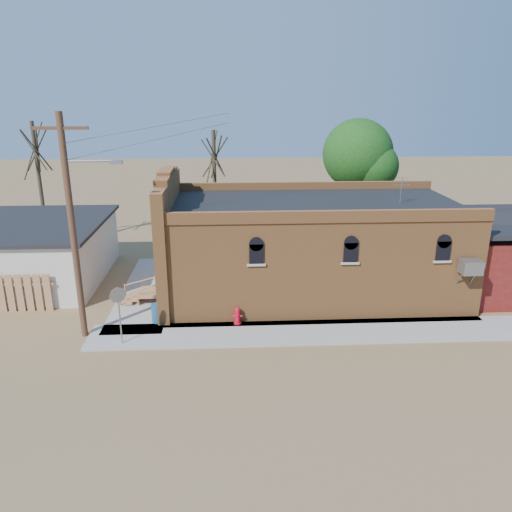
{
  "coord_description": "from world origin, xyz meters",
  "views": [
    {
      "loc": [
        -2.06,
        -17.87,
        9.64
      ],
      "look_at": [
        -0.9,
        4.11,
        2.4
      ],
      "focal_mm": 35.0,
      "sensor_mm": 36.0,
      "label": 1
    }
  ],
  "objects_px": {
    "utility_pole": "(73,224)",
    "stop_sign": "(118,300)",
    "brick_bar": "(306,248)",
    "trash_barrel": "(158,313)",
    "fire_hydrant": "(237,316)"
  },
  "relations": [
    {
      "from": "fire_hydrant",
      "to": "stop_sign",
      "type": "distance_m",
      "value": 5.11
    },
    {
      "from": "utility_pole",
      "to": "stop_sign",
      "type": "xyz_separation_m",
      "value": [
        1.67,
        -0.91,
        -2.84
      ]
    },
    {
      "from": "utility_pole",
      "to": "fire_hydrant",
      "type": "distance_m",
      "value": 7.68
    },
    {
      "from": "brick_bar",
      "to": "utility_pole",
      "type": "height_order",
      "value": "utility_pole"
    },
    {
      "from": "stop_sign",
      "to": "trash_barrel",
      "type": "bearing_deg",
      "value": 51.48
    },
    {
      "from": "brick_bar",
      "to": "stop_sign",
      "type": "bearing_deg",
      "value": -147.33
    },
    {
      "from": "brick_bar",
      "to": "stop_sign",
      "type": "relative_size",
      "value": 6.81
    },
    {
      "from": "fire_hydrant",
      "to": "stop_sign",
      "type": "xyz_separation_m",
      "value": [
        -4.65,
        -1.51,
        1.48
      ]
    },
    {
      "from": "brick_bar",
      "to": "utility_pole",
      "type": "relative_size",
      "value": 1.82
    },
    {
      "from": "stop_sign",
      "to": "trash_barrel",
      "type": "distance_m",
      "value": 2.67
    },
    {
      "from": "utility_pole",
      "to": "brick_bar",
      "type": "bearing_deg",
      "value": 23.69
    },
    {
      "from": "trash_barrel",
      "to": "brick_bar",
      "type": "bearing_deg",
      "value": 25.41
    },
    {
      "from": "utility_pole",
      "to": "fire_hydrant",
      "type": "xyz_separation_m",
      "value": [
        6.32,
        0.6,
        -4.32
      ]
    },
    {
      "from": "stop_sign",
      "to": "trash_barrel",
      "type": "height_order",
      "value": "stop_sign"
    },
    {
      "from": "utility_pole",
      "to": "fire_hydrant",
      "type": "height_order",
      "value": "utility_pole"
    }
  ]
}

